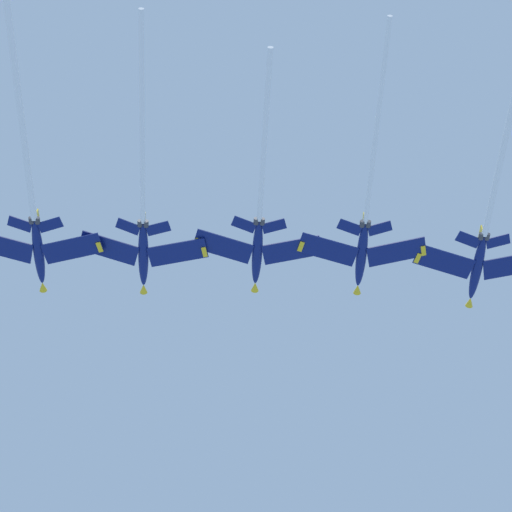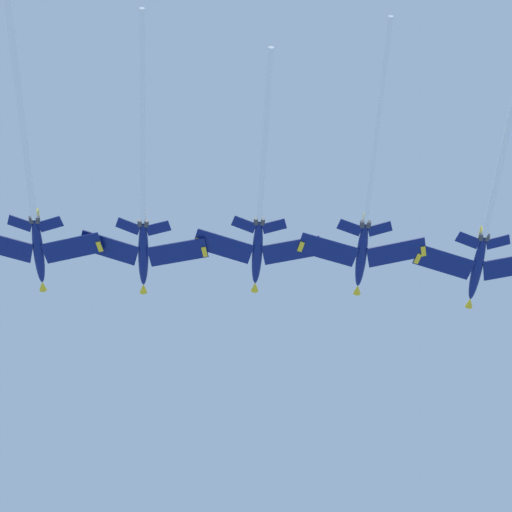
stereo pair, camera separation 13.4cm
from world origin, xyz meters
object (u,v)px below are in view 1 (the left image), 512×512
jet_inner_left (143,218)px  jet_far_right (487,221)px  jet_far_left (32,198)px  jet_centre (259,221)px  jet_inner_right (365,223)px

jet_inner_left → jet_far_right: 51.67m
jet_far_left → jet_far_right: (-67.45, -7.32, 1.64)m
jet_centre → jet_inner_right: size_ratio=0.90×
jet_far_right → jet_centre: bearing=2.4°
jet_inner_left → jet_inner_right: size_ratio=1.02×
jet_far_left → jet_far_right: jet_far_right is taller
jet_centre → jet_far_right: 34.22m
jet_far_left → jet_inner_right: bearing=-172.1°
jet_inner_left → jet_far_right: size_ratio=1.00×
jet_far_left → jet_inner_right: jet_inner_right is taller
jet_far_left → jet_centre: (-33.27, -5.85, 2.39)m
jet_inner_right → jet_inner_left: bearing=4.2°
jet_inner_left → jet_inner_right: 33.41m
jet_inner_left → jet_inner_right: (-33.32, -2.45, -0.18)m
jet_far_left → jet_far_right: bearing=-173.8°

